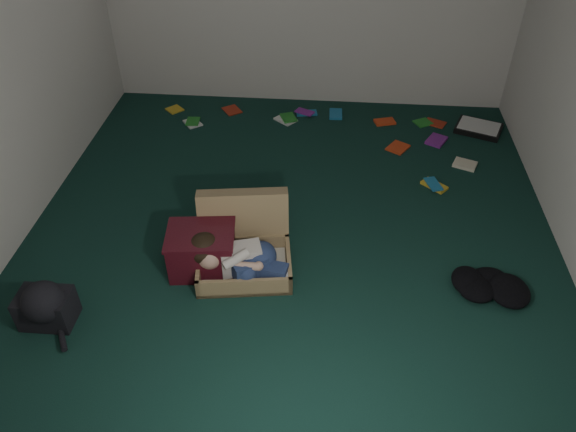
# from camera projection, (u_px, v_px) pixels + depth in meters

# --- Properties ---
(floor) EXTENTS (4.50, 4.50, 0.00)m
(floor) POSITION_uv_depth(u_px,v_px,m) (290.00, 239.00, 4.23)
(floor) COLOR #102F27
(floor) RESTS_ON ground
(wall_front) EXTENTS (4.50, 0.00, 4.50)m
(wall_front) POSITION_uv_depth(u_px,v_px,m) (227.00, 411.00, 1.67)
(wall_front) COLOR silver
(wall_front) RESTS_ON ground
(suitcase) EXTENTS (0.73, 0.72, 0.48)m
(suitcase) POSITION_uv_depth(u_px,v_px,m) (244.00, 246.00, 3.97)
(suitcase) COLOR #987E54
(suitcase) RESTS_ON floor
(person) EXTENTS (0.72, 0.35, 0.29)m
(person) POSITION_uv_depth(u_px,v_px,m) (237.00, 257.00, 3.81)
(person) COLOR beige
(person) RESTS_ON suitcase
(maroon_bin) EXTENTS (0.50, 0.42, 0.32)m
(maroon_bin) POSITION_uv_depth(u_px,v_px,m) (202.00, 251.00, 3.90)
(maroon_bin) COLOR #420D16
(maroon_bin) RESTS_ON floor
(backpack) EXTENTS (0.42, 0.33, 0.25)m
(backpack) POSITION_uv_depth(u_px,v_px,m) (46.00, 307.00, 3.55)
(backpack) COLOR black
(backpack) RESTS_ON floor
(clothing_pile) EXTENTS (0.51, 0.46, 0.13)m
(clothing_pile) POSITION_uv_depth(u_px,v_px,m) (488.00, 279.00, 3.82)
(clothing_pile) COLOR black
(clothing_pile) RESTS_ON floor
(paper_tray) EXTENTS (0.50, 0.44, 0.06)m
(paper_tray) POSITION_uv_depth(u_px,v_px,m) (479.00, 128.00, 5.46)
(paper_tray) COLOR black
(paper_tray) RESTS_ON floor
(book_scatter) EXTENTS (3.00, 1.39, 0.02)m
(book_scatter) POSITION_uv_depth(u_px,v_px,m) (343.00, 129.00, 5.48)
(book_scatter) COLOR gold
(book_scatter) RESTS_ON floor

